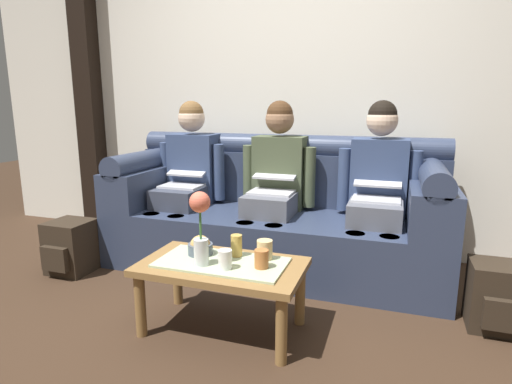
% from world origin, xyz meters
% --- Properties ---
extents(ground_plane, '(14.00, 14.00, 0.00)m').
position_xyz_m(ground_plane, '(0.00, 0.00, 0.00)').
color(ground_plane, '#382619').
extents(back_wall_patterned, '(6.00, 0.12, 2.90)m').
position_xyz_m(back_wall_patterned, '(0.00, 1.70, 1.45)').
color(back_wall_patterned, silver).
rests_on(back_wall_patterned, ground_plane).
extents(timber_pillar, '(0.20, 0.20, 2.90)m').
position_xyz_m(timber_pillar, '(-1.95, 1.58, 1.45)').
color(timber_pillar, black).
rests_on(timber_pillar, ground_plane).
extents(couch, '(2.40, 0.88, 0.96)m').
position_xyz_m(couch, '(0.00, 1.17, 0.37)').
color(couch, '#2D3851').
rests_on(couch, ground_plane).
extents(person_left, '(0.56, 0.67, 1.22)m').
position_xyz_m(person_left, '(-0.72, 1.17, 0.66)').
color(person_left, '#383D4C').
rests_on(person_left, ground_plane).
extents(person_middle, '(0.56, 0.67, 1.22)m').
position_xyz_m(person_middle, '(0.00, 1.16, 0.66)').
color(person_middle, '#595B66').
rests_on(person_middle, ground_plane).
extents(person_right, '(0.56, 0.67, 1.22)m').
position_xyz_m(person_right, '(0.72, 1.17, 0.66)').
color(person_right, '#595B66').
rests_on(person_right, ground_plane).
extents(coffee_table, '(0.86, 0.49, 0.39)m').
position_xyz_m(coffee_table, '(0.00, 0.16, 0.33)').
color(coffee_table, olive).
rests_on(coffee_table, ground_plane).
extents(flower_vase, '(0.11, 0.11, 0.38)m').
position_xyz_m(flower_vase, '(-0.08, 0.08, 0.61)').
color(flower_vase, silver).
rests_on(flower_vase, coffee_table).
extents(snack_bowl, '(0.14, 0.14, 0.11)m').
position_xyz_m(snack_bowl, '(-0.15, 0.22, 0.43)').
color(snack_bowl, '#4C5666').
rests_on(snack_bowl, coffee_table).
extents(cup_near_left, '(0.07, 0.07, 0.10)m').
position_xyz_m(cup_near_left, '(0.06, 0.07, 0.44)').
color(cup_near_left, white).
rests_on(cup_near_left, coffee_table).
extents(cup_near_right, '(0.08, 0.08, 0.10)m').
position_xyz_m(cup_near_right, '(0.20, 0.26, 0.44)').
color(cup_near_right, '#DBB77A').
rests_on(cup_near_right, coffee_table).
extents(cup_far_center, '(0.07, 0.07, 0.09)m').
position_xyz_m(cup_far_center, '(0.22, 0.14, 0.44)').
color(cup_far_center, '#B26633').
rests_on(cup_far_center, coffee_table).
extents(cup_far_left, '(0.06, 0.06, 0.12)m').
position_xyz_m(cup_far_left, '(0.04, 0.26, 0.45)').
color(cup_far_left, gold).
rests_on(cup_far_left, coffee_table).
extents(backpack_left, '(0.29, 0.32, 0.38)m').
position_xyz_m(backpack_left, '(-1.35, 0.54, 0.19)').
color(backpack_left, '#2D2319').
rests_on(backpack_left, ground_plane).
extents(backpack_right, '(0.34, 0.30, 0.36)m').
position_xyz_m(backpack_right, '(1.42, 0.64, 0.18)').
color(backpack_right, '#2D2319').
rests_on(backpack_right, ground_plane).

